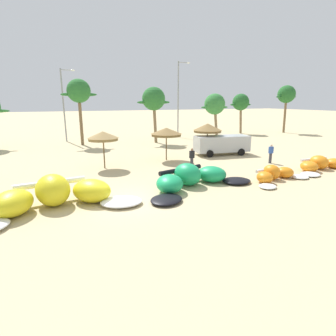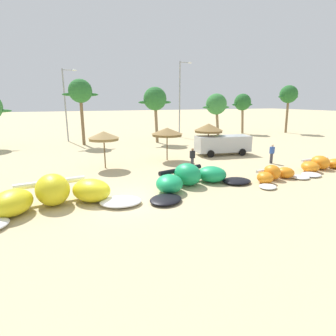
# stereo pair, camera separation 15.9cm
# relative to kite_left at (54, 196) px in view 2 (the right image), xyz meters

# --- Properties ---
(ground_plane) EXTENTS (260.00, 260.00, 0.00)m
(ground_plane) POSITION_rel_kite_left_xyz_m (3.52, -0.35, -0.61)
(ground_plane) COLOR #C6B284
(kite_left) EXTENTS (8.48, 4.39, 1.60)m
(kite_left) POSITION_rel_kite_left_xyz_m (0.00, 0.00, 0.00)
(kite_left) COLOR white
(kite_left) RESTS_ON ground
(kite_left_of_center) EXTENTS (7.70, 4.62, 1.39)m
(kite_left_of_center) POSITION_rel_kite_left_xyz_m (7.82, 0.41, -0.08)
(kite_left_of_center) COLOR black
(kite_left_of_center) RESTS_ON ground
(kite_center) EXTENTS (4.96, 2.85, 1.00)m
(kite_center) POSITION_rel_kite_left_xyz_m (13.59, -0.50, -0.23)
(kite_center) COLOR white
(kite_center) RESTS_ON ground
(kite_right_of_center) EXTENTS (6.31, 2.90, 1.05)m
(kite_right_of_center) POSITION_rel_kite_left_xyz_m (19.03, 0.27, -0.21)
(kite_right_of_center) COLOR white
(kite_right_of_center) RESTS_ON ground
(beach_umbrella_middle) EXTENTS (2.36, 2.36, 2.90)m
(beach_umbrella_middle) POSITION_rel_kite_left_xyz_m (3.71, 7.24, 1.93)
(beach_umbrella_middle) COLOR brown
(beach_umbrella_middle) RESTS_ON ground
(beach_umbrella_near_palms) EXTENTS (2.71, 2.71, 2.88)m
(beach_umbrella_near_palms) POSITION_rel_kite_left_xyz_m (9.32, 8.12, 1.90)
(beach_umbrella_near_palms) COLOR brown
(beach_umbrella_near_palms) RESTS_ON ground
(beach_umbrella_outermost) EXTENTS (2.79, 2.79, 3.00)m
(beach_umbrella_outermost) POSITION_rel_kite_left_xyz_m (14.15, 9.24, 1.96)
(beach_umbrella_outermost) COLOR brown
(beach_umbrella_outermost) RESTS_ON ground
(parked_van) EXTENTS (5.47, 2.73, 1.84)m
(parked_van) POSITION_rel_kite_left_xyz_m (15.16, 8.40, 0.48)
(parked_van) COLOR #B2B7BC
(parked_van) RESTS_ON ground
(person_near_kites) EXTENTS (0.36, 0.24, 1.62)m
(person_near_kites) POSITION_rel_kite_left_xyz_m (16.98, 3.58, 0.21)
(person_near_kites) COLOR #383842
(person_near_kites) RESTS_ON ground
(person_by_umbrellas) EXTENTS (0.36, 0.24, 1.62)m
(person_by_umbrellas) POSITION_rel_kite_left_xyz_m (9.94, 4.44, 0.21)
(person_by_umbrellas) COLOR #383842
(person_by_umbrellas) RESTS_ON ground
(palm_left_of_gap) EXTENTS (4.02, 2.68, 7.58)m
(palm_left_of_gap) POSITION_rel_kite_left_xyz_m (3.34, 19.86, 5.49)
(palm_left_of_gap) COLOR brown
(palm_left_of_gap) RESTS_ON ground
(palm_center_left) EXTENTS (4.22, 2.81, 6.79)m
(palm_center_left) POSITION_rel_kite_left_xyz_m (11.85, 18.24, 4.67)
(palm_center_left) COLOR #7F6647
(palm_center_left) RESTS_ON ground
(palm_center_right) EXTENTS (4.25, 2.83, 6.11)m
(palm_center_right) POSITION_rel_kite_left_xyz_m (20.94, 18.86, 4.00)
(palm_center_right) COLOR #7F6647
(palm_center_right) RESTS_ON ground
(palm_right_of_gap) EXTENTS (3.89, 2.59, 6.22)m
(palm_right_of_gap) POSITION_rel_kite_left_xyz_m (27.85, 22.24, 4.21)
(palm_right_of_gap) COLOR #7F6647
(palm_right_of_gap) RESTS_ON ground
(palm_right) EXTENTS (4.16, 2.78, 7.53)m
(palm_right) POSITION_rel_kite_left_xyz_m (35.26, 20.38, 5.41)
(palm_right) COLOR brown
(palm_right) RESTS_ON ground
(lamppost_west_center) EXTENTS (1.80, 0.24, 8.98)m
(lamppost_west_center) POSITION_rel_kite_left_xyz_m (1.87, 23.62, 4.42)
(lamppost_west_center) COLOR gray
(lamppost_west_center) RESTS_ON ground
(lamppost_east_center) EXTENTS (1.87, 0.24, 10.37)m
(lamppost_east_center) POSITION_rel_kite_left_xyz_m (16.92, 21.81, 5.13)
(lamppost_east_center) COLOR gray
(lamppost_east_center) RESTS_ON ground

